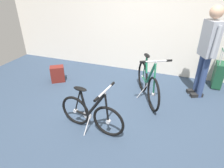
{
  "coord_description": "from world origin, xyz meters",
  "views": [
    {
      "loc": [
        0.85,
        -2.38,
        2.03
      ],
      "look_at": [
        -0.09,
        0.2,
        0.55
      ],
      "focal_mm": 30.74,
      "sensor_mm": 36.0,
      "label": 1
    }
  ],
  "objects_px": {
    "folding_bike_foreground": "(91,113)",
    "display_bike_left": "(148,83)",
    "visitor_near_wall": "(208,48)",
    "rolling_suitcase": "(218,75)",
    "backpack_on_floor": "(58,74)"
  },
  "relations": [
    {
      "from": "backpack_on_floor",
      "to": "display_bike_left",
      "type": "bearing_deg",
      "value": -1.28
    },
    {
      "from": "display_bike_left",
      "to": "backpack_on_floor",
      "type": "height_order",
      "value": "display_bike_left"
    },
    {
      "from": "folding_bike_foreground",
      "to": "rolling_suitcase",
      "type": "bearing_deg",
      "value": 48.02
    },
    {
      "from": "display_bike_left",
      "to": "visitor_near_wall",
      "type": "distance_m",
      "value": 1.23
    },
    {
      "from": "visitor_near_wall",
      "to": "rolling_suitcase",
      "type": "xyz_separation_m",
      "value": [
        0.39,
        0.5,
        -0.69
      ]
    },
    {
      "from": "visitor_near_wall",
      "to": "backpack_on_floor",
      "type": "xyz_separation_m",
      "value": [
        -2.97,
        -0.45,
        -0.8
      ]
    },
    {
      "from": "folding_bike_foreground",
      "to": "display_bike_left",
      "type": "bearing_deg",
      "value": 61.82
    },
    {
      "from": "rolling_suitcase",
      "to": "backpack_on_floor",
      "type": "xyz_separation_m",
      "value": [
        -3.36,
        -0.95,
        -0.11
      ]
    },
    {
      "from": "backpack_on_floor",
      "to": "rolling_suitcase",
      "type": "bearing_deg",
      "value": 15.79
    },
    {
      "from": "rolling_suitcase",
      "to": "display_bike_left",
      "type": "bearing_deg",
      "value": -142.97
    },
    {
      "from": "folding_bike_foreground",
      "to": "visitor_near_wall",
      "type": "relative_size",
      "value": 0.64
    },
    {
      "from": "folding_bike_foreground",
      "to": "backpack_on_floor",
      "type": "height_order",
      "value": "folding_bike_foreground"
    },
    {
      "from": "display_bike_left",
      "to": "visitor_near_wall",
      "type": "bearing_deg",
      "value": 28.04
    },
    {
      "from": "display_bike_left",
      "to": "backpack_on_floor",
      "type": "distance_m",
      "value": 2.05
    },
    {
      "from": "folding_bike_foreground",
      "to": "visitor_near_wall",
      "type": "xyz_separation_m",
      "value": [
        1.55,
        1.66,
        0.68
      ]
    }
  ]
}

